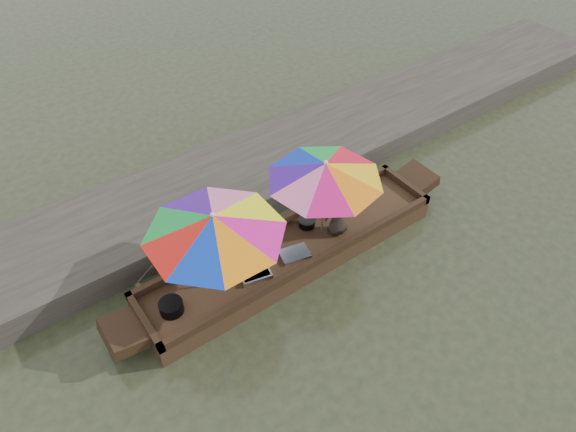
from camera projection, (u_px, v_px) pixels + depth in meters
water at (291, 260)px, 9.00m from camera, size 80.00×80.00×0.00m
dock at (226, 184)px, 10.11m from camera, size 22.00×2.20×0.50m
boat_hull at (291, 254)px, 8.87m from camera, size 5.47×1.20×0.35m
cooking_pot at (171, 307)px, 7.73m from camera, size 0.37×0.37×0.19m
tray_crayfish at (255, 274)px, 8.26m from camera, size 0.55×0.44×0.09m
tray_scallop at (295, 254)px, 8.59m from camera, size 0.56×0.44×0.06m
charcoal_grill at (307, 223)px, 9.08m from camera, size 0.29×0.29×0.14m
supply_bag at (253, 238)px, 8.72m from camera, size 0.33×0.28×0.26m
vendor at (339, 211)px, 8.69m from camera, size 0.50×0.35×0.98m
umbrella_bow at (218, 251)px, 7.64m from camera, size 2.78×2.78×1.55m
umbrella_stern at (324, 198)px, 8.49m from camera, size 2.24×2.24×1.55m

